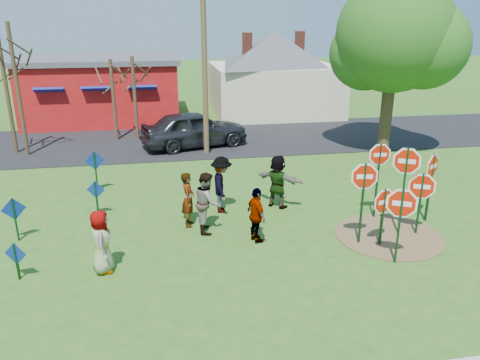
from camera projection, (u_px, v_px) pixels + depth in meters
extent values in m
plane|color=#2D5418|center=(236.00, 233.00, 14.31)|extent=(120.00, 120.00, 0.00)
cube|color=black|center=(201.00, 140.00, 24.99)|extent=(120.00, 7.50, 0.04)
cylinder|color=brown|center=(389.00, 236.00, 14.09)|extent=(3.20, 3.20, 0.03)
cube|color=#9D0F10|center=(104.00, 91.00, 29.55)|extent=(9.00, 7.00, 3.60)
cube|color=#4C4C51|center=(101.00, 59.00, 28.91)|extent=(9.40, 7.40, 0.30)
cube|color=navy|center=(50.00, 91.00, 25.61)|extent=(1.60, 0.78, 0.45)
cube|color=navy|center=(97.00, 89.00, 26.01)|extent=(1.60, 0.78, 0.45)
cube|color=navy|center=(142.00, 88.00, 26.41)|extent=(1.60, 0.78, 0.45)
cube|color=beige|center=(273.00, 89.00, 31.38)|extent=(8.00, 7.00, 3.20)
pyramid|color=#4C4C51|center=(275.00, 30.00, 30.12)|extent=(9.40, 9.40, 2.20)
cube|color=brown|center=(247.00, 44.00, 29.14)|extent=(0.55, 0.55, 1.40)
cube|color=brown|center=(300.00, 42.00, 31.64)|extent=(0.55, 0.55, 1.40)
cube|color=#0E3415|center=(399.00, 227.00, 12.26)|extent=(0.08, 0.09, 2.11)
cylinder|color=white|center=(402.00, 203.00, 12.04)|extent=(0.98, 0.50, 1.09)
cylinder|color=red|center=(402.00, 203.00, 12.04)|extent=(0.85, 0.44, 0.94)
cube|color=white|center=(402.00, 203.00, 12.04)|extent=(0.43, 0.22, 0.14)
cube|color=#0E3415|center=(377.00, 182.00, 14.99)|extent=(0.05, 0.07, 2.50)
cylinder|color=white|center=(380.00, 155.00, 14.69)|extent=(0.96, 0.07, 0.96)
cylinder|color=red|center=(380.00, 155.00, 14.69)|extent=(0.83, 0.06, 0.83)
cube|color=white|center=(380.00, 155.00, 14.69)|extent=(0.42, 0.03, 0.12)
cylinder|color=gold|center=(380.00, 155.00, 14.69)|extent=(0.96, 0.06, 0.96)
cube|color=#0E3415|center=(403.00, 192.00, 13.79)|extent=(0.08, 0.09, 2.71)
cylinder|color=white|center=(407.00, 161.00, 13.47)|extent=(0.98, 0.50, 1.08)
cylinder|color=red|center=(407.00, 161.00, 13.47)|extent=(0.85, 0.43, 0.93)
cube|color=white|center=(407.00, 161.00, 13.47)|extent=(0.43, 0.22, 0.13)
cube|color=#0E3415|center=(430.00, 188.00, 14.81)|extent=(0.08, 0.09, 2.22)
cylinder|color=white|center=(433.00, 166.00, 14.57)|extent=(0.86, 0.59, 1.02)
cylinder|color=red|center=(433.00, 166.00, 14.57)|extent=(0.74, 0.51, 0.88)
cube|color=white|center=(433.00, 166.00, 14.57)|extent=(0.38, 0.26, 0.13)
cylinder|color=gold|center=(433.00, 166.00, 14.57)|extent=(0.86, 0.58, 1.02)
cube|color=#0E3415|center=(382.00, 218.00, 13.28)|extent=(0.07, 0.08, 1.72)
cylinder|color=white|center=(384.00, 202.00, 13.12)|extent=(0.96, 0.37, 1.02)
cylinder|color=red|center=(384.00, 202.00, 13.12)|extent=(0.83, 0.32, 0.88)
cube|color=white|center=(384.00, 202.00, 13.12)|extent=(0.42, 0.16, 0.13)
cube|color=#0E3415|center=(419.00, 204.00, 13.93)|extent=(0.08, 0.09, 1.93)
cylinder|color=white|center=(422.00, 186.00, 13.74)|extent=(1.01, 0.42, 1.08)
cylinder|color=red|center=(422.00, 186.00, 13.74)|extent=(0.87, 0.37, 0.93)
cube|color=white|center=(422.00, 186.00, 13.74)|extent=(0.44, 0.18, 0.13)
cylinder|color=gold|center=(422.00, 186.00, 13.74)|extent=(1.01, 0.42, 1.08)
cube|color=#0E3415|center=(362.00, 204.00, 13.26)|extent=(0.06, 0.08, 2.44)
cylinder|color=white|center=(365.00, 176.00, 12.98)|extent=(1.03, 0.17, 1.04)
cylinder|color=red|center=(365.00, 176.00, 12.98)|extent=(0.89, 0.15, 0.89)
cube|color=white|center=(365.00, 176.00, 12.98)|extent=(0.45, 0.07, 0.13)
cube|color=#0E3415|center=(17.00, 262.00, 11.62)|extent=(0.06, 0.07, 1.00)
cube|color=navy|center=(15.00, 254.00, 11.55)|extent=(0.56, 0.22, 0.60)
cube|color=#0E3415|center=(15.00, 220.00, 13.60)|extent=(0.07, 0.08, 1.33)
cube|color=navy|center=(14.00, 209.00, 13.49)|extent=(0.66, 0.24, 0.69)
cube|color=#0E3415|center=(97.00, 199.00, 15.35)|extent=(0.06, 0.07, 1.20)
cube|color=navy|center=(96.00, 190.00, 15.24)|extent=(0.59, 0.15, 0.61)
cube|color=#0E3415|center=(96.00, 172.00, 17.40)|extent=(0.07, 0.08, 1.56)
cube|color=navy|center=(95.00, 161.00, 17.25)|extent=(0.71, 0.15, 0.72)
imported|color=#3F4E96|center=(101.00, 242.00, 11.89)|extent=(0.60, 0.87, 1.70)
imported|color=#2E7B66|center=(188.00, 199.00, 14.54)|extent=(0.49, 0.68, 1.75)
imported|color=#985D45|center=(207.00, 202.00, 14.18)|extent=(0.75, 0.95, 1.88)
imported|color=#38373C|center=(222.00, 185.00, 15.57)|extent=(0.80, 1.29, 1.91)
imported|color=#4D3262|center=(256.00, 215.00, 13.49)|extent=(0.66, 1.05, 1.67)
imported|color=#22522C|center=(278.00, 181.00, 15.96)|extent=(1.63, 1.58, 1.86)
imported|color=#2B2B2F|center=(195.00, 129.00, 23.34)|extent=(5.63, 3.41, 1.79)
cylinder|color=#4C3823|center=(205.00, 68.00, 21.11)|extent=(0.25, 0.25, 8.12)
cylinder|color=#382819|center=(387.00, 107.00, 21.94)|extent=(0.56, 0.56, 4.41)
sphere|color=#245416|center=(395.00, 34.00, 20.84)|extent=(5.22, 5.22, 5.22)
sphere|color=#245416|center=(425.00, 46.00, 20.64)|extent=(3.81, 3.81, 3.81)
sphere|color=#245416|center=(366.00, 53.00, 21.74)|extent=(3.41, 3.41, 3.41)
cylinder|color=#382819|center=(18.00, 91.00, 21.20)|extent=(0.18, 0.18, 6.06)
cylinder|color=#382819|center=(114.00, 101.00, 24.23)|extent=(0.18, 0.18, 4.21)
cylinder|color=#382819|center=(7.00, 94.00, 21.64)|extent=(0.18, 0.18, 5.69)
cylinder|color=#382819|center=(135.00, 99.00, 24.37)|extent=(0.18, 0.18, 4.34)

